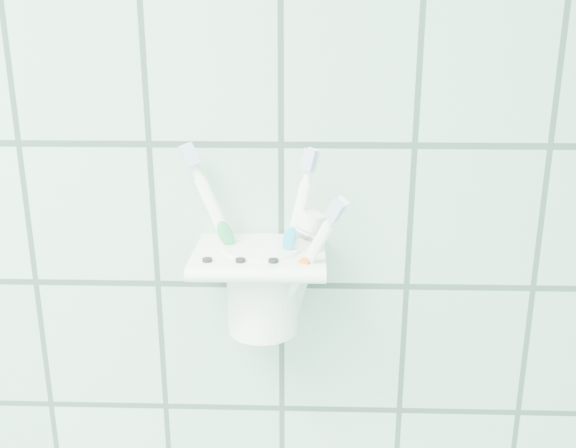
# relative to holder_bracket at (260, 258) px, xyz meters

# --- Properties ---
(holder_bracket) EXTENTS (0.13, 0.11, 0.04)m
(holder_bracket) POSITION_rel_holder_bracket_xyz_m (0.00, 0.00, 0.00)
(holder_bracket) COLOR white
(holder_bracket) RESTS_ON wall_back
(cup) EXTENTS (0.08, 0.08, 0.09)m
(cup) POSITION_rel_holder_bracket_xyz_m (0.00, 0.00, -0.03)
(cup) COLOR white
(cup) RESTS_ON holder_bracket
(toothbrush_pink) EXTENTS (0.08, 0.04, 0.20)m
(toothbrush_pink) POSITION_rel_holder_bracket_xyz_m (0.01, -0.00, 0.03)
(toothbrush_pink) COLOR white
(toothbrush_pink) RESTS_ON cup
(toothbrush_blue) EXTENTS (0.05, 0.03, 0.19)m
(toothbrush_blue) POSITION_rel_holder_bracket_xyz_m (0.01, -0.01, 0.02)
(toothbrush_blue) COLOR white
(toothbrush_blue) RESTS_ON cup
(toothbrush_orange) EXTENTS (0.07, 0.07, 0.17)m
(toothbrush_orange) POSITION_rel_holder_bracket_xyz_m (0.01, 0.00, 0.02)
(toothbrush_orange) COLOR white
(toothbrush_orange) RESTS_ON cup
(toothpaste_tube) EXTENTS (0.06, 0.03, 0.13)m
(toothpaste_tube) POSITION_rel_holder_bracket_xyz_m (0.02, 0.00, 0.00)
(toothpaste_tube) COLOR silver
(toothpaste_tube) RESTS_ON cup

